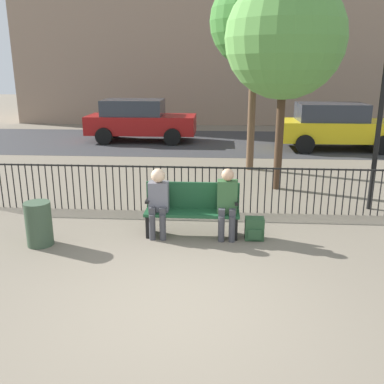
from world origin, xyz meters
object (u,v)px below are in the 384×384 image
Objects in this scene: park_bench at (192,208)px; backpack at (254,229)px; seated_person_0 at (158,198)px; seated_person_1 at (227,200)px; tree_0 at (285,39)px; trash_bin at (39,224)px; parked_car_0 at (336,126)px; parked_car_1 at (139,120)px; tree_1 at (255,22)px.

backpack is (1.08, -0.17, -0.30)m from park_bench.
seated_person_1 reaches higher than seated_person_0.
park_bench is at bearing -121.07° from tree_0.
seated_person_0 is 1.62× the size of trash_bin.
park_bench is 4.24× the size of backpack.
backpack is 9.26m from parked_car_0.
seated_person_1 is 9.39m from parked_car_0.
backpack is at bearing -1.40° from seated_person_0.
parked_car_1 is (-7.27, 1.21, 0.00)m from parked_car_0.
tree_0 is at bearing -75.33° from tree_1.
park_bench is at bearing -118.40° from parked_car_0.
parked_car_1 is at bearing 91.32° from trash_bin.
backpack is 10.51m from parked_car_1.
seated_person_1 is 0.29× the size of parked_car_1.
seated_person_0 is at bearing -179.96° from seated_person_1.
tree_1 reaches higher than parked_car_1.
tree_1 is (0.72, 5.21, 3.29)m from seated_person_1.
parked_car_1 is (-4.58, 6.54, -2.60)m from tree_0.
backpack is at bearing -68.71° from parked_car_1.
park_bench is at bearing 12.48° from seated_person_0.
tree_1 reaches higher than tree_0.
seated_person_0 is 0.98× the size of seated_person_1.
parked_car_0 is 1.00× the size of parked_car_1.
seated_person_0 is 0.29× the size of parked_car_1.
tree_1 is (1.32, 5.09, 3.49)m from park_bench.
tree_0 reaches higher than parked_car_0.
seated_person_0 is at bearing -120.97° from parked_car_0.
parked_car_0 is at bearing 52.13° from trash_bin.
seated_person_1 is 3.17× the size of backpack.
park_bench is 2.21× the size of trash_bin.
seated_person_1 is 10.29m from parked_car_1.
backpack is 3.61m from trash_bin.
parked_car_0 is (3.94, 8.52, 0.16)m from seated_person_1.
seated_person_0 is 1.18m from seated_person_1.
tree_0 reaches higher than backpack.
seated_person_1 reaches higher than backpack.
tree_0 is 0.92× the size of tree_1.
parked_car_0 is 7.37m from parked_car_1.
tree_1 reaches higher than parked_car_0.
parked_car_0 is at bearing 65.20° from seated_person_1.
parked_car_0 is at bearing -9.45° from parked_car_1.
parked_car_1 is at bearing 105.87° from park_bench.
park_bench is 9.99m from parked_car_1.
park_bench is 0.64m from seated_person_1.
tree_1 is at bearing 56.38° from trash_bin.
tree_0 is (0.77, 3.23, 3.26)m from backpack.
parked_car_1 is (-4.05, 4.52, -3.14)m from tree_1.
tree_1 is at bearing -48.14° from parked_car_1.
seated_person_1 reaches higher than park_bench.
backpack is (0.48, -0.04, -0.49)m from seated_person_1.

